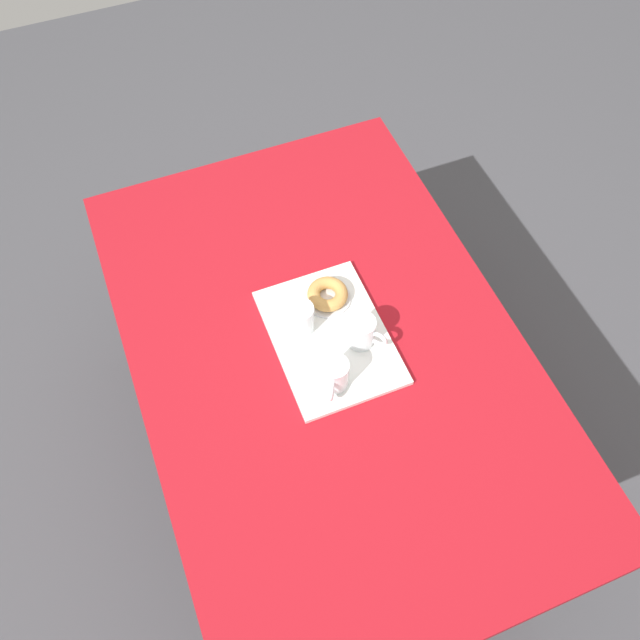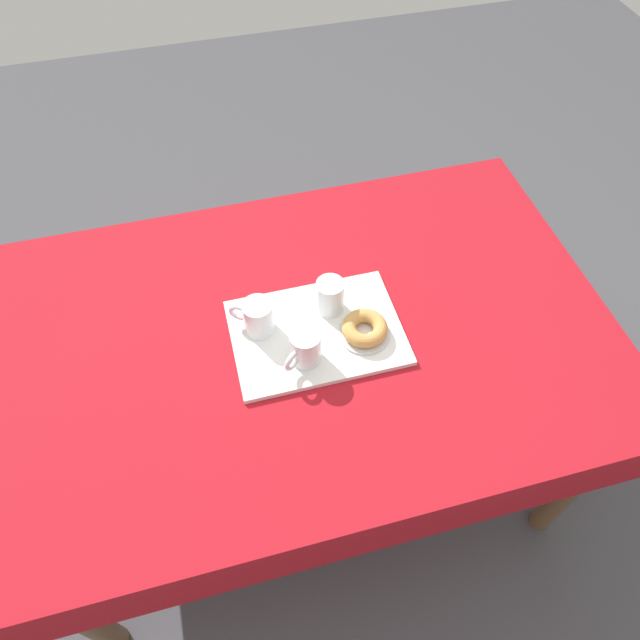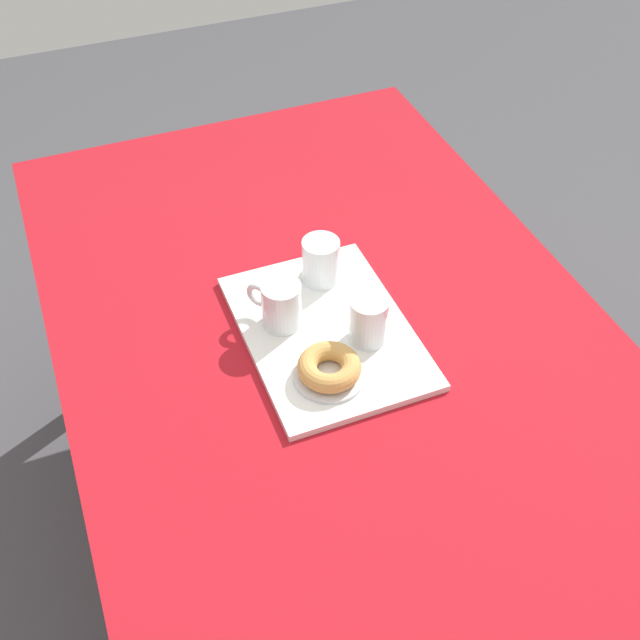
# 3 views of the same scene
# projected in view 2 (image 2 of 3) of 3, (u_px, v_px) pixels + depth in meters

# --- Properties ---
(ground_plane) EXTENTS (6.00, 6.00, 0.00)m
(ground_plane) POSITION_uv_depth(u_px,v_px,m) (309.00, 456.00, 2.05)
(ground_plane) COLOR #47474C
(dining_table) EXTENTS (1.55, 1.01, 0.76)m
(dining_table) POSITION_uv_depth(u_px,v_px,m) (305.00, 349.00, 1.50)
(dining_table) COLOR #A8141E
(dining_table) RESTS_ON ground
(serving_tray) EXTENTS (0.42, 0.30, 0.01)m
(serving_tray) POSITION_uv_depth(u_px,v_px,m) (317.00, 332.00, 1.43)
(serving_tray) COLOR white
(serving_tray) RESTS_ON dining_table
(tea_mug_left) EXTENTS (0.10, 0.09, 0.09)m
(tea_mug_left) POSITION_uv_depth(u_px,v_px,m) (305.00, 348.00, 1.34)
(tea_mug_left) COLOR white
(tea_mug_left) RESTS_ON serving_tray
(tea_mug_right) EXTENTS (0.11, 0.08, 0.09)m
(tea_mug_right) POSITION_uv_depth(u_px,v_px,m) (258.00, 318.00, 1.39)
(tea_mug_right) COLOR white
(tea_mug_right) RESTS_ON serving_tray
(water_glass_near) EXTENTS (0.07, 0.07, 0.09)m
(water_glass_near) POSITION_uv_depth(u_px,v_px,m) (330.00, 297.00, 1.43)
(water_glass_near) COLOR white
(water_glass_near) RESTS_ON serving_tray
(donut_plate_left) EXTENTS (0.13, 0.13, 0.01)m
(donut_plate_left) POSITION_uv_depth(u_px,v_px,m) (364.00, 333.00, 1.41)
(donut_plate_left) COLOR silver
(donut_plate_left) RESTS_ON serving_tray
(sugar_donut_left) EXTENTS (0.11, 0.11, 0.03)m
(sugar_donut_left) POSITION_uv_depth(u_px,v_px,m) (365.00, 328.00, 1.40)
(sugar_donut_left) COLOR tan
(sugar_donut_left) RESTS_ON donut_plate_left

